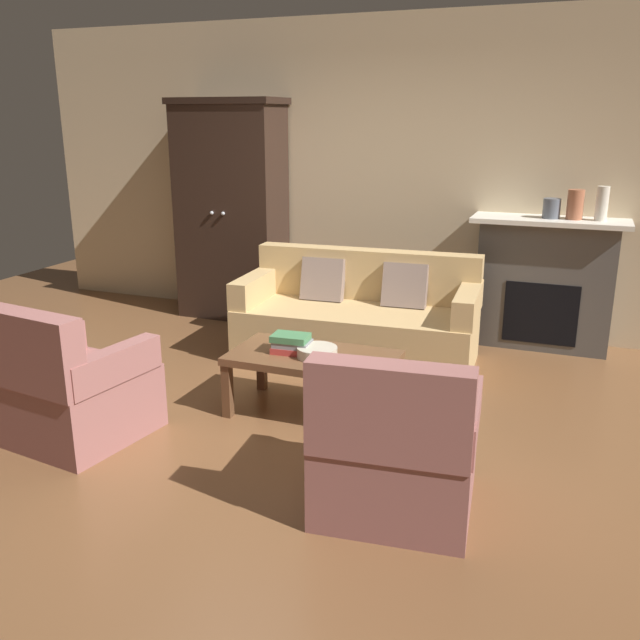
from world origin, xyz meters
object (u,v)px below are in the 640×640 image
Objects in this scene: dog at (51,352)px; fireplace at (544,283)px; fruit_bowl at (317,352)px; mantel_vase_cream at (602,204)px; coffee_table at (313,362)px; armoire at (231,210)px; mantel_vase_slate at (552,208)px; couch at (358,321)px; mantel_vase_terracotta at (575,205)px; book_stack at (291,343)px; armchair_near_right at (396,453)px; armchair_near_left at (70,390)px.

fireplace is at bearing 33.58° from dog.
fireplace is at bearing 58.19° from fruit_bowl.
fruit_bowl is 2.75m from mantel_vase_cream.
dog is (-2.03, -0.20, -0.12)m from coffee_table.
fireplace is at bearing 1.51° from armoire.
armoire is at bearing -178.83° from mantel_vase_slate.
mantel_vase_slate is (1.39, 0.84, 0.88)m from couch.
mantel_vase_slate is 0.18m from mantel_vase_terracotta.
coffee_table is at bearing -123.15° from fireplace.
book_stack reaches higher than fruit_bowl.
fireplace is 0.70m from mantel_vase_terracotta.
mantel_vase_cream is (1.66, 2.04, 0.80)m from fruit_bowl.
armoire is 2.95m from mantel_vase_slate.
mantel_vase_terracotta is at bearing 53.17° from coffee_table.
mantel_vase_cream is at bearing 30.60° from dog.
armoire is at bearing 129.98° from coffee_table.
fireplace reaches higher than couch.
dog is at bearing -148.00° from mantel_vase_terracotta.
book_stack is at bearing -125.83° from fireplace.
fireplace is 0.60× the size of armoire.
book_stack is 0.46× the size of dog.
armoire is 1.90× the size of coffee_table.
couch is 1.21m from fruit_bowl.
armoire is at bearing -178.90° from mantel_vase_terracotta.
coffee_table is at bearing 131.01° from armchair_near_right.
couch is at bearing -26.51° from armoire.
armchair_near_right is (-0.50, -2.95, -0.89)m from mantel_vase_slate.
armoire is 12.84× the size of mantel_vase_slate.
mantel_vase_cream reaches higher than coffee_table.
mantel_vase_cream is at bearing 1.03° from armoire.
armchair_near_right reaches higher than book_stack.
coffee_table is 0.19m from book_stack.
fruit_bowl is at bearing -121.81° from fireplace.
mantel_vase_cream is at bearing -2.70° from fireplace.
fireplace is 1.65m from couch.
armoire is 8.67× the size of mantel_vase_terracotta.
couch is at bearing 93.21° from coffee_table.
coffee_table is at bearing -50.02° from armoire.
coffee_table is at bearing -126.83° from mantel_vase_terracotta.
fruit_bowl is 0.30× the size of armchair_near_left.
mantel_vase_terracotta reaches higher than couch.
armchair_near_right is (0.89, -2.11, -0.00)m from couch.
mantel_vase_slate reaches higher than armchair_near_right.
couch is 2.00m from mantel_vase_terracotta.
book_stack is (-1.47, -2.04, -0.09)m from fireplace.
armoire is 3.14m from mantel_vase_terracotta.
coffee_table is 1.25m from armchair_near_right.
book_stack is 2.85m from mantel_vase_cream.
fruit_bowl is 2.63m from mantel_vase_terracotta.
mantel_vase_terracotta is 0.20m from mantel_vase_cream.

